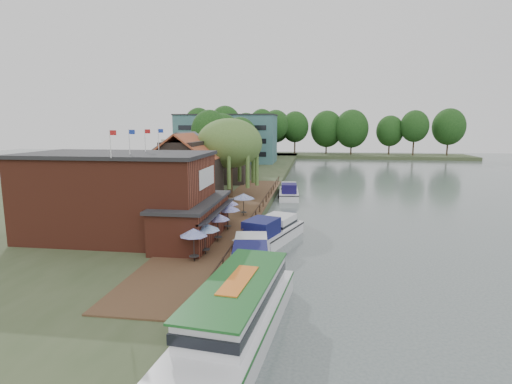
{
  "coord_description": "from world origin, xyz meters",
  "views": [
    {
      "loc": [
        0.41,
        -32.37,
        10.54
      ],
      "look_at": [
        -6.0,
        12.0,
        3.0
      ],
      "focal_mm": 28.0,
      "sensor_mm": 36.0,
      "label": 1
    }
  ],
  "objects_px": {
    "willow": "(230,158)",
    "umbrella_1": "(205,239)",
    "cottage_c": "(227,157)",
    "umbrella_0": "(194,245)",
    "tour_boat": "(235,312)",
    "cottage_b": "(187,162)",
    "swan": "(243,313)",
    "cruiser_1": "(271,229)",
    "cruiser_2": "(289,190)",
    "cruiser_0": "(251,255)",
    "umbrella_3": "(227,217)",
    "umbrella_4": "(227,211)",
    "hotel_block": "(227,138)",
    "pub": "(140,196)",
    "umbrella_2": "(218,227)",
    "cottage_a": "(185,169)",
    "umbrella_5": "(244,205)"
  },
  "relations": [
    {
      "from": "willow",
      "to": "umbrella_1",
      "type": "height_order",
      "value": "willow"
    },
    {
      "from": "cottage_c",
      "to": "umbrella_0",
      "type": "xyz_separation_m",
      "value": [
        6.28,
        -39.43,
        -2.96
      ]
    },
    {
      "from": "umbrella_1",
      "to": "tour_boat",
      "type": "xyz_separation_m",
      "value": [
        4.12,
        -9.59,
        -0.81
      ]
    },
    {
      "from": "cottage_b",
      "to": "swan",
      "type": "distance_m",
      "value": 39.17
    },
    {
      "from": "willow",
      "to": "umbrella_0",
      "type": "bearing_deg",
      "value": -83.77
    },
    {
      "from": "cruiser_1",
      "to": "swan",
      "type": "xyz_separation_m",
      "value": [
        -0.03,
        -14.51,
        -1.05
      ]
    },
    {
      "from": "cruiser_2",
      "to": "cottage_b",
      "type": "bearing_deg",
      "value": -178.5
    },
    {
      "from": "cruiser_0",
      "to": "willow",
      "type": "bearing_deg",
      "value": 97.19
    },
    {
      "from": "umbrella_3",
      "to": "cruiser_0",
      "type": "distance_m",
      "value": 7.98
    },
    {
      "from": "umbrella_1",
      "to": "cruiser_2",
      "type": "relative_size",
      "value": 0.25
    },
    {
      "from": "umbrella_4",
      "to": "cottage_c",
      "type": "bearing_deg",
      "value": 102.31
    },
    {
      "from": "cruiser_0",
      "to": "cruiser_1",
      "type": "distance_m",
      "value": 7.62
    },
    {
      "from": "willow",
      "to": "cruiser_0",
      "type": "height_order",
      "value": "willow"
    },
    {
      "from": "umbrella_0",
      "to": "umbrella_3",
      "type": "distance_m",
      "value": 8.62
    },
    {
      "from": "umbrella_4",
      "to": "umbrella_0",
      "type": "bearing_deg",
      "value": -89.32
    },
    {
      "from": "cruiser_0",
      "to": "umbrella_1",
      "type": "bearing_deg",
      "value": 168.7
    },
    {
      "from": "hotel_block",
      "to": "cottage_b",
      "type": "relative_size",
      "value": 2.65
    },
    {
      "from": "cottage_b",
      "to": "umbrella_1",
      "type": "distance_m",
      "value": 30.88
    },
    {
      "from": "umbrella_0",
      "to": "umbrella_3",
      "type": "height_order",
      "value": "same"
    },
    {
      "from": "umbrella_0",
      "to": "swan",
      "type": "xyz_separation_m",
      "value": [
        4.44,
        -5.51,
        -2.07
      ]
    },
    {
      "from": "hotel_block",
      "to": "cruiser_2",
      "type": "height_order",
      "value": "hotel_block"
    },
    {
      "from": "umbrella_3",
      "to": "tour_boat",
      "type": "xyz_separation_m",
      "value": [
        3.96,
        -16.61,
        -0.81
      ]
    },
    {
      "from": "umbrella_4",
      "to": "cruiser_1",
      "type": "xyz_separation_m",
      "value": [
        4.6,
        -2.28,
        -1.02
      ]
    },
    {
      "from": "pub",
      "to": "umbrella_0",
      "type": "height_order",
      "value": "pub"
    },
    {
      "from": "pub",
      "to": "hotel_block",
      "type": "bearing_deg",
      "value": 96.43
    },
    {
      "from": "cottage_c",
      "to": "umbrella_2",
      "type": "xyz_separation_m",
      "value": [
        6.77,
        -34.47,
        -2.96
      ]
    },
    {
      "from": "willow",
      "to": "cruiser_2",
      "type": "height_order",
      "value": "willow"
    },
    {
      "from": "cottage_c",
      "to": "swan",
      "type": "bearing_deg",
      "value": -76.59
    },
    {
      "from": "swan",
      "to": "umbrella_3",
      "type": "bearing_deg",
      "value": 105.5
    },
    {
      "from": "cottage_a",
      "to": "cruiser_1",
      "type": "distance_m",
      "value": 16.87
    },
    {
      "from": "hotel_block",
      "to": "cruiser_1",
      "type": "xyz_separation_m",
      "value": [
        18.75,
        -67.44,
        -5.88
      ]
    },
    {
      "from": "umbrella_1",
      "to": "tour_boat",
      "type": "bearing_deg",
      "value": -66.78
    },
    {
      "from": "cottage_b",
      "to": "cruiser_1",
      "type": "height_order",
      "value": "cottage_b"
    },
    {
      "from": "tour_boat",
      "to": "cottage_b",
      "type": "bearing_deg",
      "value": 117.34
    },
    {
      "from": "willow",
      "to": "tour_boat",
      "type": "relative_size",
      "value": 0.77
    },
    {
      "from": "umbrella_3",
      "to": "cottage_b",
      "type": "bearing_deg",
      "value": 116.33
    },
    {
      "from": "umbrella_0",
      "to": "umbrella_3",
      "type": "xyz_separation_m",
      "value": [
        0.52,
        8.61,
        0.0
      ]
    },
    {
      "from": "umbrella_1",
      "to": "umbrella_2",
      "type": "relative_size",
      "value": 1.0
    },
    {
      "from": "umbrella_1",
      "to": "cruiser_0",
      "type": "xyz_separation_m",
      "value": [
        3.44,
        -0.19,
        -1.02
      ]
    },
    {
      "from": "cottage_a",
      "to": "cottage_b",
      "type": "bearing_deg",
      "value": 106.7
    },
    {
      "from": "pub",
      "to": "willow",
      "type": "bearing_deg",
      "value": 80.07
    },
    {
      "from": "umbrella_3",
      "to": "tour_boat",
      "type": "height_order",
      "value": "umbrella_3"
    },
    {
      "from": "umbrella_0",
      "to": "umbrella_2",
      "type": "xyz_separation_m",
      "value": [
        0.49,
        4.96,
        0.0
      ]
    },
    {
      "from": "umbrella_0",
      "to": "cruiser_1",
      "type": "height_order",
      "value": "umbrella_0"
    },
    {
      "from": "hotel_block",
      "to": "umbrella_5",
      "type": "bearing_deg",
      "value": -76.16
    },
    {
      "from": "pub",
      "to": "cruiser_2",
      "type": "relative_size",
      "value": 2.09
    },
    {
      "from": "cottage_c",
      "to": "umbrella_4",
      "type": "xyz_separation_m",
      "value": [
        6.14,
        -28.16,
        -2.96
      ]
    },
    {
      "from": "umbrella_1",
      "to": "umbrella_4",
      "type": "distance_m",
      "value": 9.69
    },
    {
      "from": "hotel_block",
      "to": "umbrella_2",
      "type": "height_order",
      "value": "hotel_block"
    },
    {
      "from": "cottage_b",
      "to": "umbrella_5",
      "type": "bearing_deg",
      "value": -54.69
    }
  ]
}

